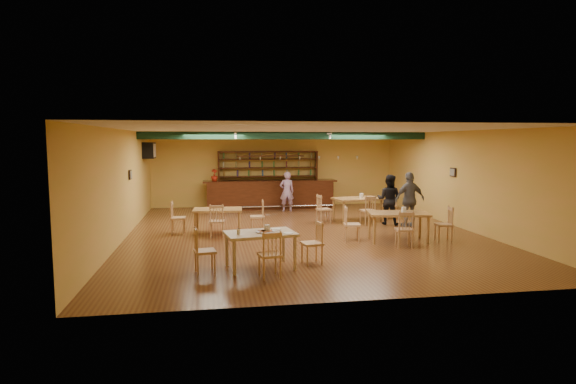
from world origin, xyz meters
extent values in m
plane|color=#593019|center=(0.00, 0.00, 0.00)|extent=(12.00, 12.00, 0.00)
cube|color=black|center=(0.00, 2.80, 2.87)|extent=(10.00, 0.30, 0.25)
cube|color=silver|center=(-1.80, 3.40, 2.94)|extent=(0.05, 2.50, 0.05)
cube|color=silver|center=(1.40, 3.40, 2.94)|extent=(0.05, 2.50, 0.05)
cube|color=silver|center=(-4.80, 4.20, 2.35)|extent=(0.34, 0.70, 0.48)
cube|color=black|center=(-4.97, 1.00, 1.70)|extent=(0.04, 0.34, 0.28)
cube|color=black|center=(4.97, 0.50, 1.70)|extent=(0.04, 0.34, 0.28)
cube|color=black|center=(-0.30, 5.15, 0.56)|extent=(5.27, 0.85, 1.13)
cube|color=black|center=(-0.30, 5.78, 1.14)|extent=(4.08, 0.40, 2.28)
imported|color=#AD2110|center=(-2.49, 5.15, 1.37)|extent=(0.34, 0.34, 0.47)
cube|color=olive|center=(-2.44, 0.45, 0.35)|extent=(1.46, 0.93, 0.71)
cube|color=olive|center=(2.24, 1.78, 0.39)|extent=(1.70, 1.20, 0.78)
cube|color=olive|center=(2.31, -1.56, 0.39)|extent=(1.70, 1.19, 0.78)
cube|color=tan|center=(-1.62, -3.67, 0.39)|extent=(1.57, 1.14, 0.77)
cylinder|color=silver|center=(-1.52, -3.67, 0.78)|extent=(0.53, 0.53, 0.01)
cylinder|color=#EAE5C6|center=(-2.08, -3.82, 0.83)|extent=(0.08, 0.08, 0.11)
cube|color=white|center=(-1.26, -3.46, 0.79)|extent=(0.21, 0.17, 0.03)
cube|color=silver|center=(-1.36, -3.61, 0.79)|extent=(0.32, 0.11, 0.00)
cylinder|color=white|center=(-1.05, -3.87, 0.78)|extent=(0.25, 0.25, 0.01)
imported|color=purple|center=(0.24, 4.33, 0.76)|extent=(0.56, 0.37, 1.52)
imported|color=black|center=(3.04, 0.98, 0.80)|extent=(0.99, 0.95, 1.61)
imported|color=slate|center=(3.51, 0.44, 0.86)|extent=(1.06, 0.56, 1.73)
camera|label=1|loc=(-2.63, -13.46, 2.69)|focal=29.56mm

